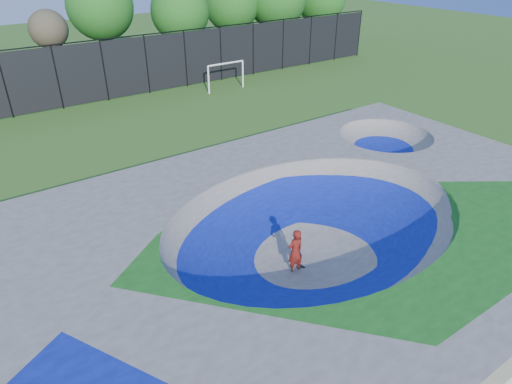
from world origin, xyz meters
The scene contains 7 objects.
ground centered at (0.00, 0.00, 0.00)m, with size 120.00×120.00×0.00m, color #305B19.
skate_deck centered at (0.00, 0.00, 0.75)m, with size 22.00×14.00×1.50m, color gray.
skater centered at (-1.33, -0.51, 0.80)m, with size 0.59×0.38×1.61m, color red.
skateboard centered at (-1.33, -0.51, 0.03)m, with size 0.78×0.22×0.05m, color black.
soccer_goal centered at (7.85, 18.45, 1.38)m, with size 3.01×0.12×1.99m.
fence centered at (0.00, 21.00, 2.10)m, with size 48.09×0.09×4.04m.
treeline centered at (-1.99, 26.27, 4.91)m, with size 53.68×6.27×8.39m.
Camera 1 is at (-9.21, -9.51, 9.54)m, focal length 32.00 mm.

